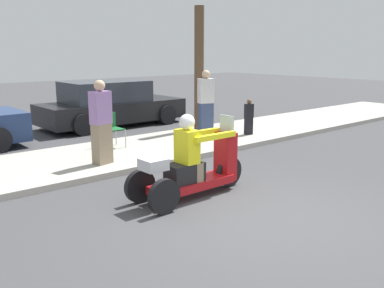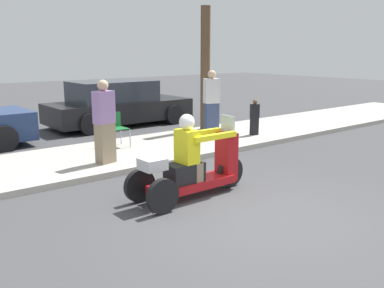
{
  "view_description": "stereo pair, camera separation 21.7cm",
  "coord_description": "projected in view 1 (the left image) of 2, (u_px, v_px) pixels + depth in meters",
  "views": [
    {
      "loc": [
        -4.64,
        -3.89,
        2.43
      ],
      "look_at": [
        -0.19,
        1.37,
        0.91
      ],
      "focal_mm": 40.0,
      "sensor_mm": 36.0,
      "label": 1
    },
    {
      "loc": [
        -4.47,
        -4.03,
        2.43
      ],
      "look_at": [
        -0.19,
        1.37,
        0.91
      ],
      "focal_mm": 40.0,
      "sensor_mm": 36.0,
      "label": 2
    }
  ],
  "objects": [
    {
      "name": "spectator_by_tree",
      "position": [
        101.0,
        124.0,
        8.73
      ],
      "size": [
        0.46,
        0.33,
        1.73
      ],
      "color": "gray",
      "rests_on": "sidewalk_strip"
    },
    {
      "name": "motorcycle_trike",
      "position": [
        193.0,
        168.0,
        7.15
      ],
      "size": [
        2.25,
        0.76,
        1.42
      ],
      "color": "black",
      "rests_on": "ground"
    },
    {
      "name": "ground_plane",
      "position": [
        261.0,
        217.0,
        6.35
      ],
      "size": [
        60.0,
        60.0,
        0.0
      ],
      "primitive_type": "plane",
      "color": "#424244"
    },
    {
      "name": "folding_chair_curbside",
      "position": [
        110.0,
        126.0,
        10.36
      ],
      "size": [
        0.47,
        0.47,
        0.82
      ],
      "color": "#A5A8AD",
      "rests_on": "sidewalk_strip"
    },
    {
      "name": "parked_car_lot_right",
      "position": [
        110.0,
        105.0,
        13.87
      ],
      "size": [
        4.67,
        2.09,
        1.47
      ],
      "color": "black",
      "rests_on": "ground"
    },
    {
      "name": "tree_trunk",
      "position": [
        199.0,
        69.0,
        12.39
      ],
      "size": [
        0.28,
        0.28,
        3.54
      ],
      "color": "brown",
      "rests_on": "sidewalk_strip"
    },
    {
      "name": "sidewalk_strip",
      "position": [
        107.0,
        156.0,
        9.77
      ],
      "size": [
        28.0,
        2.8,
        0.12
      ],
      "color": "#B2ADA3",
      "rests_on": "ground"
    },
    {
      "name": "spectator_mid_group",
      "position": [
        206.0,
        103.0,
        11.99
      ],
      "size": [
        0.48,
        0.38,
        1.77
      ],
      "color": "#38476B",
      "rests_on": "sidewalk_strip"
    },
    {
      "name": "spectator_end_of_line",
      "position": [
        249.0,
        118.0,
        11.88
      ],
      "size": [
        0.26,
        0.19,
        0.99
      ],
      "color": "black",
      "rests_on": "sidewalk_strip"
    }
  ]
}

